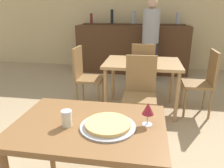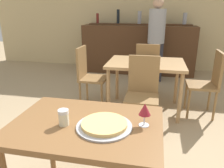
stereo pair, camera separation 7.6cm
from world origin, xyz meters
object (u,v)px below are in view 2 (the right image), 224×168
at_px(pizza_tray, 104,125).
at_px(chair_far_side_left, 88,73).
at_px(chair_far_side_back, 147,67).
at_px(chair_far_side_front, 143,89).
at_px(chair_far_side_right, 209,80).
at_px(person_standing, 156,38).
at_px(cheese_shaker, 64,117).
at_px(wine_glass, 145,110).

bearing_deg(pizza_tray, chair_far_side_left, 110.77).
bearing_deg(pizza_tray, chair_far_side_back, 86.07).
bearing_deg(chair_far_side_left, chair_far_side_front, -122.66).
distance_m(chair_far_side_back, chair_far_side_right, 1.04).
distance_m(chair_far_side_left, chair_far_side_right, 1.75).
bearing_deg(chair_far_side_front, person_standing, 86.96).
bearing_deg(pizza_tray, chair_far_side_front, 82.72).
xyz_separation_m(chair_far_side_back, chair_far_side_right, (0.88, -0.56, 0.00)).
bearing_deg(chair_far_side_front, cheese_shaker, -108.26).
bearing_deg(pizza_tray, person_standing, 85.32).
distance_m(person_standing, wine_glass, 3.31).
height_order(cheese_shaker, person_standing, person_standing).
distance_m(cheese_shaker, person_standing, 3.46).
bearing_deg(chair_far_side_front, chair_far_side_right, 32.66).
relative_size(chair_far_side_front, pizza_tray, 2.52).
height_order(pizza_tray, wine_glass, wine_glass).
distance_m(chair_far_side_right, person_standing, 1.75).
bearing_deg(person_standing, cheese_shaker, -99.15).
xyz_separation_m(person_standing, wine_glass, (-0.02, -3.31, -0.07)).
height_order(chair_far_side_left, wine_glass, chair_far_side_left).
bearing_deg(chair_far_side_right, cheese_shaker, -34.79).
distance_m(chair_far_side_back, wine_glass, 2.38).
bearing_deg(cheese_shaker, wine_glass, 10.90).
bearing_deg(chair_far_side_right, chair_far_side_left, -90.00).
height_order(chair_far_side_right, cheese_shaker, chair_far_side_right).
bearing_deg(chair_far_side_left, wine_glass, -151.72).
xyz_separation_m(chair_far_side_back, chair_far_side_left, (-0.88, -0.56, 0.00)).
xyz_separation_m(chair_far_side_left, person_standing, (0.99, 1.52, 0.38)).
distance_m(chair_far_side_right, cheese_shaker, 2.32).
bearing_deg(chair_far_side_back, cheese_shaker, 79.86).
bearing_deg(cheese_shaker, chair_far_side_right, 55.21).
height_order(chair_far_side_left, cheese_shaker, chair_far_side_left).
distance_m(chair_far_side_front, chair_far_side_back, 1.12).
bearing_deg(chair_far_side_right, person_standing, -153.29).
bearing_deg(chair_far_side_right, chair_far_side_back, -122.66).
height_order(chair_far_side_left, person_standing, person_standing).
bearing_deg(chair_far_side_front, pizza_tray, -97.28).
xyz_separation_m(pizza_tray, wine_glass, (0.26, 0.08, 0.10)).
height_order(pizza_tray, person_standing, person_standing).
height_order(chair_far_side_front, wine_glass, chair_far_side_front).
height_order(chair_far_side_front, cheese_shaker, chair_far_side_front).
relative_size(chair_far_side_back, chair_far_side_left, 1.00).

